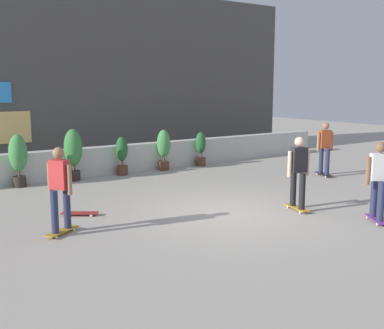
{
  "coord_description": "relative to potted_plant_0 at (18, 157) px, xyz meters",
  "views": [
    {
      "loc": [
        -6.66,
        -8.12,
        2.85
      ],
      "look_at": [
        0.0,
        1.5,
        0.9
      ],
      "focal_mm": 44.84,
      "sensor_mm": 36.0,
      "label": 1
    }
  ],
  "objects": [
    {
      "name": "skater_far_left",
      "position": [
        4.53,
        -6.26,
        0.07
      ],
      "size": [
        0.55,
        0.82,
        1.7
      ],
      "color": "#BF8C26",
      "rests_on": "ground"
    },
    {
      "name": "potted_plant_4",
      "position": [
        6.3,
        0.0,
        -0.23
      ],
      "size": [
        0.37,
        0.37,
        1.21
      ],
      "color": "brown",
      "rests_on": "ground"
    },
    {
      "name": "building_backdrop",
      "position": [
        3.12,
        4.45,
        2.38
      ],
      "size": [
        20.0,
        2.08,
        6.5
      ],
      "color": "#4C4947",
      "rests_on": "ground"
    },
    {
      "name": "potted_plant_3",
      "position": [
        4.77,
        0.0,
        -0.09
      ],
      "size": [
        0.45,
        0.45,
        1.37
      ],
      "color": "brown",
      "rests_on": "ground"
    },
    {
      "name": "skateboard_near_camera",
      "position": [
        0.25,
        -3.86,
        -0.81
      ],
      "size": [
        0.77,
        0.62,
        0.08
      ],
      "color": "maroon",
      "rests_on": "ground"
    },
    {
      "name": "skater_mid_plaza",
      "position": [
        -0.54,
        -4.92,
        0.07
      ],
      "size": [
        0.79,
        0.58,
        1.7
      ],
      "color": "#BF8C26",
      "rests_on": "ground"
    },
    {
      "name": "potted_plant_2",
      "position": [
        3.21,
        0.0,
        -0.21
      ],
      "size": [
        0.38,
        0.38,
        1.23
      ],
      "color": "brown",
      "rests_on": "ground"
    },
    {
      "name": "ground_plane",
      "position": [
        3.12,
        -5.55,
        -0.87
      ],
      "size": [
        48.0,
        48.0,
        0.0
      ],
      "primitive_type": "plane",
      "color": "#A8A093"
    },
    {
      "name": "planter_wall",
      "position": [
        3.12,
        0.45,
        -0.42
      ],
      "size": [
        18.0,
        0.4,
        0.9
      ],
      "primitive_type": "cube",
      "color": "beige",
      "rests_on": "ground"
    },
    {
      "name": "potted_plant_0",
      "position": [
        0.0,
        0.0,
        0.0
      ],
      "size": [
        0.51,
        0.51,
        1.49
      ],
      "color": "#2D2823",
      "rests_on": "ground"
    },
    {
      "name": "skater_far_right",
      "position": [
        5.19,
        -7.87,
        0.07
      ],
      "size": [
        0.6,
        0.78,
        1.7
      ],
      "color": "#72338C",
      "rests_on": "ground"
    },
    {
      "name": "potted_plant_1",
      "position": [
        1.61,
        0.0,
        0.04
      ],
      "size": [
        0.54,
        0.54,
        1.56
      ],
      "color": "#2D2823",
      "rests_on": "ground"
    },
    {
      "name": "skater_by_wall_right",
      "position": [
        8.36,
        -3.8,
        0.07
      ],
      "size": [
        0.54,
        0.82,
        1.7
      ],
      "color": "black",
      "rests_on": "ground"
    }
  ]
}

